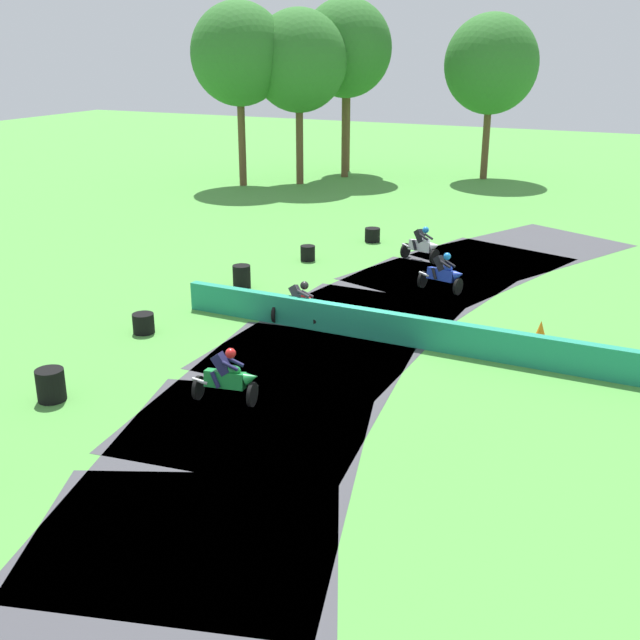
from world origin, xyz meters
name	(u,v)px	position (x,y,z in m)	size (l,w,h in m)	color
ground_plane	(340,333)	(0.00, 0.00, 0.00)	(120.00, 120.00, 0.00)	#4C933D
track_asphalt	(378,340)	(1.21, -0.02, 0.00)	(10.29, 34.92, 0.01)	#3D3D42
safety_barrier	(527,350)	(5.53, -0.11, 0.45)	(0.30, 21.64, 0.90)	#1E8466
motorcycle_lead_white	(422,245)	(-0.34, 8.84, 0.66)	(1.71, 1.08, 1.42)	black
motorcycle_chase_blue	(443,273)	(1.56, 5.33, 0.66)	(1.71, 0.99, 1.43)	black
motorcycle_trailing_red	(300,305)	(-1.44, 0.22, 0.64)	(1.68, 0.89, 1.43)	black
motorcycle_fourth_green	(228,377)	(-0.55, -5.47, 0.66)	(1.67, 0.90, 1.42)	black
tire_stack_near	(372,235)	(-3.28, 10.92, 0.30)	(0.66, 0.66, 0.60)	black
tire_stack_mid_a	(308,253)	(-4.48, 6.96, 0.30)	(0.58, 0.58, 0.60)	black
tire_stack_mid_b	(242,276)	(-5.04, 2.75, 0.40)	(0.63, 0.63, 0.80)	black
tire_stack_far	(143,323)	(-5.36, -2.47, 0.30)	(0.65, 0.65, 0.60)	black
tire_stack_extra_a	(51,385)	(-4.52, -7.20, 0.40)	(0.69, 0.69, 0.80)	black
traffic_cone	(541,328)	(5.46, 2.42, 0.22)	(0.28, 0.28, 0.44)	orange
tree_far_left	(239,54)	(-15.54, 20.72, 7.52)	(5.57, 5.57, 10.47)	brown
tree_far_right	(346,49)	(-11.21, 26.16, 7.80)	(5.61, 5.61, 10.77)	brown
tree_mid_rise	(299,61)	(-12.68, 22.68, 7.13)	(5.61, 5.61, 10.10)	brown
tree_behind_barrier	(348,62)	(-12.02, 28.33, 6.99)	(3.90, 3.90, 9.11)	brown
tree_distant	(491,64)	(-2.94, 29.25, 6.91)	(5.67, 5.67, 9.91)	brown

